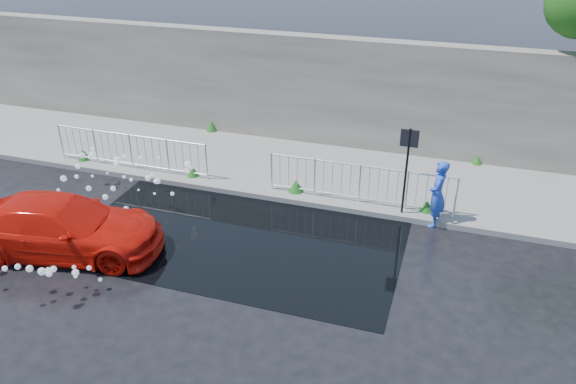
# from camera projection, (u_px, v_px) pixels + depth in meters

# --- Properties ---
(ground) EXTENTS (90.00, 90.00, 0.00)m
(ground) POSITION_uv_depth(u_px,v_px,m) (205.00, 253.00, 13.32)
(ground) COLOR black
(ground) RESTS_ON ground
(pavement) EXTENTS (30.00, 4.00, 0.15)m
(pavement) POSITION_uv_depth(u_px,v_px,m) (274.00, 165.00, 17.49)
(pavement) COLOR slate
(pavement) RESTS_ON ground
(curb) EXTENTS (30.00, 0.25, 0.16)m
(curb) POSITION_uv_depth(u_px,v_px,m) (251.00, 193.00, 15.81)
(curb) COLOR slate
(curb) RESTS_ON ground
(retaining_wall) EXTENTS (30.00, 0.60, 3.50)m
(retaining_wall) POSITION_uv_depth(u_px,v_px,m) (296.00, 88.00, 18.49)
(retaining_wall) COLOR #5A564C
(retaining_wall) RESTS_ON pavement
(puddle) EXTENTS (8.00, 5.00, 0.01)m
(puddle) POSITION_uv_depth(u_px,v_px,m) (241.00, 235.00, 14.02)
(puddle) COLOR black
(puddle) RESTS_ON ground
(sign_post) EXTENTS (0.45, 0.06, 2.50)m
(sign_post) POSITION_uv_depth(u_px,v_px,m) (407.00, 158.00, 13.98)
(sign_post) COLOR black
(sign_post) RESTS_ON ground
(railing_left) EXTENTS (5.05, 0.05, 1.10)m
(railing_left) POSITION_uv_depth(u_px,v_px,m) (131.00, 150.00, 16.89)
(railing_left) COLOR silver
(railing_left) RESTS_ON pavement
(railing_right) EXTENTS (5.05, 0.05, 1.10)m
(railing_right) POSITION_uv_depth(u_px,v_px,m) (360.00, 182.00, 14.98)
(railing_right) COLOR silver
(railing_right) RESTS_ON pavement
(weeds) EXTENTS (12.17, 3.93, 0.37)m
(weeds) POSITION_uv_depth(u_px,v_px,m) (255.00, 163.00, 17.07)
(weeds) COLOR #114115
(weeds) RESTS_ON pavement
(water_spray) EXTENTS (3.57, 5.81, 1.12)m
(water_spray) POSITION_uv_depth(u_px,v_px,m) (91.00, 199.00, 14.03)
(water_spray) COLOR white
(water_spray) RESTS_ON ground
(red_car) EXTENTS (4.97, 2.85, 1.36)m
(red_car) POSITION_uv_depth(u_px,v_px,m) (62.00, 226.00, 13.08)
(red_car) COLOR red
(red_car) RESTS_ON ground
(person) EXTENTS (0.46, 0.67, 1.78)m
(person) POSITION_uv_depth(u_px,v_px,m) (437.00, 194.00, 14.06)
(person) COLOR blue
(person) RESTS_ON ground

